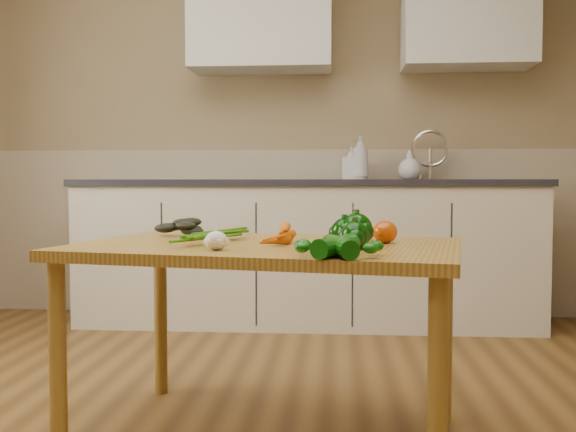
{
  "coord_description": "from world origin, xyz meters",
  "views": [
    {
      "loc": [
        0.38,
        -1.8,
        0.88
      ],
      "look_at": [
        0.2,
        0.59,
        0.76
      ],
      "focal_mm": 40.0,
      "sensor_mm": 36.0,
      "label": 1
    }
  ],
  "objects_px": {
    "pepper_b": "(357,230)",
    "tomato_b": "(365,232)",
    "carrot_bunch": "(260,234)",
    "pepper_a": "(344,232)",
    "leafy_greens": "(182,224)",
    "soap_bottle_a": "(360,157)",
    "soap_bottle_b": "(351,163)",
    "pepper_c": "(355,235)",
    "table": "(268,266)",
    "tomato_a": "(344,231)",
    "soap_bottle_c": "(410,165)",
    "tomato_c": "(385,232)",
    "zucchini_a": "(340,247)",
    "garlic_bulb": "(216,241)",
    "zucchini_b": "(336,246)"
  },
  "relations": [
    {
      "from": "pepper_b",
      "to": "tomato_b",
      "type": "height_order",
      "value": "pepper_b"
    },
    {
      "from": "carrot_bunch",
      "to": "pepper_a",
      "type": "bearing_deg",
      "value": 3.88
    },
    {
      "from": "leafy_greens",
      "to": "tomato_b",
      "type": "distance_m",
      "value": 0.71
    },
    {
      "from": "pepper_a",
      "to": "pepper_b",
      "type": "bearing_deg",
      "value": -20.87
    },
    {
      "from": "soap_bottle_a",
      "to": "leafy_greens",
      "type": "bearing_deg",
      "value": 111.48
    },
    {
      "from": "pepper_a",
      "to": "tomato_b",
      "type": "height_order",
      "value": "pepper_a"
    },
    {
      "from": "pepper_b",
      "to": "tomato_b",
      "type": "distance_m",
      "value": 0.21
    },
    {
      "from": "soap_bottle_b",
      "to": "pepper_c",
      "type": "distance_m",
      "value": 2.14
    },
    {
      "from": "soap_bottle_a",
      "to": "soap_bottle_b",
      "type": "relative_size",
      "value": 1.3
    },
    {
      "from": "leafy_greens",
      "to": "pepper_b",
      "type": "height_order",
      "value": "pepper_b"
    },
    {
      "from": "table",
      "to": "carrot_bunch",
      "type": "relative_size",
      "value": 5.95
    },
    {
      "from": "carrot_bunch",
      "to": "tomato_a",
      "type": "bearing_deg",
      "value": 29.7
    },
    {
      "from": "carrot_bunch",
      "to": "table",
      "type": "bearing_deg",
      "value": 33.29
    },
    {
      "from": "leafy_greens",
      "to": "table",
      "type": "bearing_deg",
      "value": -37.52
    },
    {
      "from": "soap_bottle_c",
      "to": "pepper_a",
      "type": "distance_m",
      "value": 2.1
    },
    {
      "from": "soap_bottle_c",
      "to": "pepper_b",
      "type": "relative_size",
      "value": 1.78
    },
    {
      "from": "carrot_bunch",
      "to": "leafy_greens",
      "type": "relative_size",
      "value": 1.3
    },
    {
      "from": "pepper_b",
      "to": "tomato_b",
      "type": "relative_size",
      "value": 1.6
    },
    {
      "from": "pepper_a",
      "to": "pepper_c",
      "type": "distance_m",
      "value": 0.13
    },
    {
      "from": "pepper_a",
      "to": "tomato_b",
      "type": "xyz_separation_m",
      "value": [
        0.07,
        0.19,
        -0.01
      ]
    },
    {
      "from": "pepper_b",
      "to": "tomato_c",
      "type": "height_order",
      "value": "pepper_b"
    },
    {
      "from": "table",
      "to": "soap_bottle_c",
      "type": "relative_size",
      "value": 7.5
    },
    {
      "from": "soap_bottle_a",
      "to": "soap_bottle_b",
      "type": "xyz_separation_m",
      "value": [
        -0.05,
        0.03,
        -0.03
      ]
    },
    {
      "from": "tomato_a",
      "to": "zucchini_a",
      "type": "bearing_deg",
      "value": -92.22
    },
    {
      "from": "table",
      "to": "soap_bottle_a",
      "type": "height_order",
      "value": "soap_bottle_a"
    },
    {
      "from": "soap_bottle_a",
      "to": "tomato_b",
      "type": "distance_m",
      "value": 1.82
    },
    {
      "from": "soap_bottle_c",
      "to": "tomato_a",
      "type": "xyz_separation_m",
      "value": [
        -0.44,
        -1.91,
        -0.28
      ]
    },
    {
      "from": "garlic_bulb",
      "to": "tomato_b",
      "type": "distance_m",
      "value": 0.59
    },
    {
      "from": "tomato_b",
      "to": "zucchini_a",
      "type": "xyz_separation_m",
      "value": [
        -0.09,
        -0.5,
        -0.0
      ]
    },
    {
      "from": "pepper_a",
      "to": "tomato_c",
      "type": "relative_size",
      "value": 1.06
    },
    {
      "from": "table",
      "to": "pepper_c",
      "type": "height_order",
      "value": "pepper_c"
    },
    {
      "from": "soap_bottle_c",
      "to": "zucchini_a",
      "type": "bearing_deg",
      "value": 94.15
    },
    {
      "from": "pepper_c",
      "to": "soap_bottle_a",
      "type": "bearing_deg",
      "value": 87.45
    },
    {
      "from": "leafy_greens",
      "to": "zucchini_b",
      "type": "xyz_separation_m",
      "value": [
        0.59,
        -0.64,
        -0.02
      ]
    },
    {
      "from": "pepper_b",
      "to": "garlic_bulb",
      "type": "bearing_deg",
      "value": -158.64
    },
    {
      "from": "pepper_c",
      "to": "soap_bottle_c",
      "type": "bearing_deg",
      "value": 79.23
    },
    {
      "from": "soap_bottle_b",
      "to": "carrot_bunch",
      "type": "distance_m",
      "value": 2.02
    },
    {
      "from": "table",
      "to": "soap_bottle_c",
      "type": "bearing_deg",
      "value": 81.71
    },
    {
      "from": "pepper_c",
      "to": "tomato_c",
      "type": "xyz_separation_m",
      "value": [
        0.11,
        0.2,
        -0.0
      ]
    },
    {
      "from": "tomato_b",
      "to": "tomato_c",
      "type": "bearing_deg",
      "value": -59.88
    },
    {
      "from": "soap_bottle_a",
      "to": "carrot_bunch",
      "type": "distance_m",
      "value": 2.0
    },
    {
      "from": "pepper_b",
      "to": "pepper_a",
      "type": "bearing_deg",
      "value": 159.13
    },
    {
      "from": "garlic_bulb",
      "to": "zucchini_a",
      "type": "distance_m",
      "value": 0.4
    },
    {
      "from": "soap_bottle_c",
      "to": "pepper_b",
      "type": "height_order",
      "value": "soap_bottle_c"
    },
    {
      "from": "carrot_bunch",
      "to": "tomato_c",
      "type": "bearing_deg",
      "value": 16.79
    },
    {
      "from": "soap_bottle_b",
      "to": "pepper_a",
      "type": "distance_m",
      "value": 2.02
    },
    {
      "from": "pepper_a",
      "to": "tomato_b",
      "type": "bearing_deg",
      "value": 68.15
    },
    {
      "from": "table",
      "to": "leafy_greens",
      "type": "relative_size",
      "value": 7.73
    },
    {
      "from": "table",
      "to": "soap_bottle_c",
      "type": "distance_m",
      "value": 2.15
    },
    {
      "from": "pepper_a",
      "to": "zucchini_a",
      "type": "xyz_separation_m",
      "value": [
        -0.02,
        -0.32,
        -0.02
      ]
    }
  ]
}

